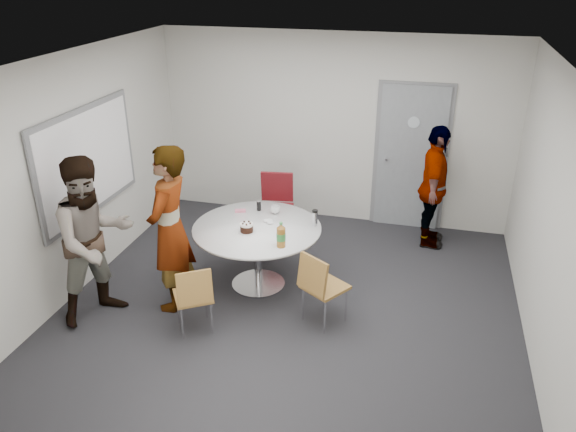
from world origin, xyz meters
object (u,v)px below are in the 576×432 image
(whiteboard, at_px, (88,161))
(chair_near_right, at_px, (320,283))
(door, at_px, (410,158))
(person_right, at_px, (434,187))
(table, at_px, (258,236))
(person_main, at_px, (170,229))
(chair_far, at_px, (276,200))
(person_left, at_px, (94,240))
(chair_near_left, at_px, (194,294))

(whiteboard, bearing_deg, chair_near_right, -8.73)
(whiteboard, bearing_deg, door, 32.66)
(whiteboard, distance_m, person_right, 4.33)
(table, bearing_deg, door, 53.65)
(table, bearing_deg, chair_near_right, -34.72)
(chair_near_right, xyz_separation_m, person_main, (-1.65, -0.01, 0.43))
(door, distance_m, chair_far, 1.98)
(door, height_order, person_left, door)
(person_right, bearing_deg, person_main, 128.84)
(chair_near_right, height_order, person_main, person_main)
(chair_near_right, bearing_deg, chair_far, 152.01)
(table, bearing_deg, person_main, -143.25)
(table, xyz_separation_m, person_right, (1.92, 1.60, 0.17))
(door, xyz_separation_m, table, (-1.57, -2.13, -0.36))
(table, xyz_separation_m, chair_far, (-0.13, 1.20, -0.07))
(chair_near_right, height_order, chair_far, chair_far)
(chair_far, xyz_separation_m, person_right, (2.04, 0.40, 0.24))
(whiteboard, xyz_separation_m, chair_near_right, (2.84, -0.44, -0.94))
(whiteboard, relative_size, chair_far, 1.98)
(table, relative_size, person_left, 0.81)
(door, bearing_deg, chair_near_left, -121.29)
(door, relative_size, chair_near_left, 2.71)
(person_main, distance_m, person_right, 3.50)
(table, relative_size, person_right, 0.89)
(chair_far, bearing_deg, door, -159.43)
(table, height_order, person_right, person_right)
(chair_near_left, xyz_separation_m, person_right, (2.28, 2.65, 0.36))
(door, height_order, table, door)
(whiteboard, height_order, chair_far, whiteboard)
(door, xyz_separation_m, chair_far, (-1.70, -0.93, -0.44))
(table, distance_m, chair_near_left, 1.13)
(person_main, relative_size, person_left, 1.03)
(door, relative_size, chair_near_right, 2.52)
(person_main, distance_m, person_left, 0.78)
(person_main, relative_size, person_right, 1.13)
(whiteboard, distance_m, person_main, 1.37)
(person_main, bearing_deg, person_left, -61.90)
(door, height_order, person_main, door)
(chair_far, bearing_deg, person_main, 61.37)
(chair_near_left, distance_m, person_right, 3.52)
(person_main, bearing_deg, chair_far, 157.86)
(chair_near_left, height_order, person_right, person_right)
(door, distance_m, table, 2.67)
(chair_far, distance_m, person_right, 2.10)
(whiteboard, bearing_deg, person_right, 24.13)
(whiteboard, bearing_deg, chair_far, 35.99)
(person_right, bearing_deg, person_left, 127.16)
(table, relative_size, person_main, 0.79)
(person_left, height_order, person_right, person_left)
(chair_near_left, relative_size, chair_near_right, 0.93)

